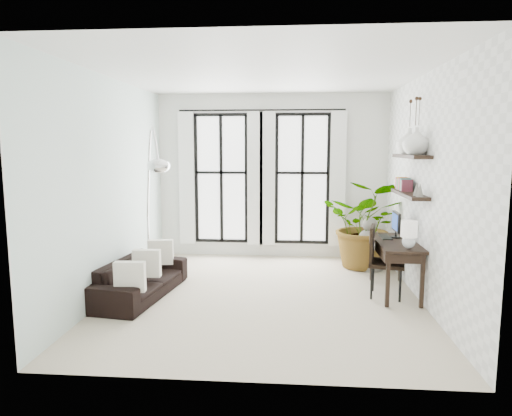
# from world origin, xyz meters

# --- Properties ---
(floor) EXTENTS (5.00, 5.00, 0.00)m
(floor) POSITION_xyz_m (0.00, 0.00, 0.00)
(floor) COLOR beige
(floor) RESTS_ON ground
(ceiling) EXTENTS (5.00, 5.00, 0.00)m
(ceiling) POSITION_xyz_m (0.00, 0.00, 3.20)
(ceiling) COLOR white
(ceiling) RESTS_ON wall_back
(wall_left) EXTENTS (0.00, 5.00, 5.00)m
(wall_left) POSITION_xyz_m (-2.25, 0.00, 1.60)
(wall_left) COLOR silver
(wall_left) RESTS_ON floor
(wall_right) EXTENTS (0.00, 5.00, 5.00)m
(wall_right) POSITION_xyz_m (2.25, 0.00, 1.60)
(wall_right) COLOR white
(wall_right) RESTS_ON floor
(wall_back) EXTENTS (4.50, 0.00, 4.50)m
(wall_back) POSITION_xyz_m (0.00, 2.50, 1.60)
(wall_back) COLOR white
(wall_back) RESTS_ON floor
(windows) EXTENTS (3.26, 0.13, 2.65)m
(windows) POSITION_xyz_m (-0.20, 2.43, 1.56)
(windows) COLOR white
(windows) RESTS_ON wall_back
(wall_shelves) EXTENTS (0.25, 1.30, 0.60)m
(wall_shelves) POSITION_xyz_m (2.11, 0.31, 1.73)
(wall_shelves) COLOR black
(wall_shelves) RESTS_ON wall_right
(sofa) EXTENTS (0.99, 1.96, 0.55)m
(sofa) POSITION_xyz_m (-1.80, -0.15, 0.27)
(sofa) COLOR black
(sofa) RESTS_ON floor
(throw_pillows) EXTENTS (0.40, 1.52, 0.40)m
(throw_pillows) POSITION_xyz_m (-1.70, -0.15, 0.50)
(throw_pillows) COLOR white
(throw_pillows) RESTS_ON sofa
(plant) EXTENTS (1.82, 1.72, 1.59)m
(plant) POSITION_xyz_m (1.74, 1.72, 0.80)
(plant) COLOR #2D7228
(plant) RESTS_ON floor
(desk) EXTENTS (0.57, 1.35, 1.19)m
(desk) POSITION_xyz_m (1.95, 0.22, 0.74)
(desk) COLOR black
(desk) RESTS_ON floor
(desk_chair) EXTENTS (0.59, 0.59, 1.04)m
(desk_chair) POSITION_xyz_m (1.71, 0.14, 0.59)
(desk_chair) COLOR black
(desk_chair) RESTS_ON floor
(arc_lamp) EXTENTS (0.75, 1.01, 2.48)m
(arc_lamp) POSITION_xyz_m (-1.70, 0.22, 1.88)
(arc_lamp) COLOR silver
(arc_lamp) RESTS_ON floor
(buddha) EXTENTS (0.52, 0.52, 0.94)m
(buddha) POSITION_xyz_m (1.80, 1.64, 0.40)
(buddha) COLOR gray
(buddha) RESTS_ON floor
(vase_a) EXTENTS (0.37, 0.37, 0.38)m
(vase_a) POSITION_xyz_m (2.11, 0.02, 2.27)
(vase_a) COLOR white
(vase_a) RESTS_ON shelf_upper
(vase_b) EXTENTS (0.37, 0.37, 0.38)m
(vase_b) POSITION_xyz_m (2.11, 0.42, 2.27)
(vase_b) COLOR white
(vase_b) RESTS_ON shelf_upper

